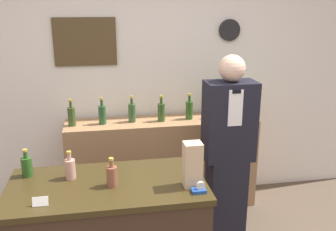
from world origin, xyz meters
name	(u,v)px	position (x,y,z in m)	size (l,w,h in m)	color
back_wall	(141,75)	(0.00, 2.00, 1.35)	(5.20, 0.09, 2.70)	silver
back_shelf	(163,164)	(0.18, 1.74, 0.47)	(1.91, 0.41, 0.94)	#9E754C
shopkeeper	(228,152)	(0.64, 1.08, 0.83)	(0.42, 0.27, 1.67)	black
potted_plant	(237,98)	(0.96, 1.77, 1.13)	(0.28, 0.28, 0.35)	#B27047
paper_bag	(192,165)	(0.15, 0.36, 1.08)	(0.12, 0.11, 0.30)	tan
tape_dispenser	(199,189)	(0.18, 0.26, 0.95)	(0.09, 0.06, 0.07)	#1E4799
price_card_left	(40,202)	(-0.78, 0.26, 0.96)	(0.09, 0.02, 0.06)	white
counter_bottle_0	(27,166)	(-0.92, 0.69, 1.00)	(0.07, 0.07, 0.20)	#254F1B
counter_bottle_1	(70,168)	(-0.63, 0.60, 1.00)	(0.07, 0.07, 0.20)	tan
counter_bottle_2	(112,176)	(-0.36, 0.44, 1.00)	(0.07, 0.07, 0.20)	brown
shelf_bottle_0	(72,116)	(-0.70, 1.72, 1.04)	(0.07, 0.07, 0.26)	#344A1F
shelf_bottle_1	(102,114)	(-0.41, 1.73, 1.04)	(0.07, 0.07, 0.26)	#284E2B
shelf_bottle_2	(132,112)	(-0.12, 1.75, 1.04)	(0.07, 0.07, 0.26)	#31512A
shelf_bottle_3	(161,111)	(0.17, 1.72, 1.04)	(0.07, 0.07, 0.26)	#314D21
shelf_bottle_4	(189,109)	(0.45, 1.74, 1.04)	(0.07, 0.07, 0.26)	#2B541D
shelf_bottle_5	(217,108)	(0.74, 1.73, 1.04)	(0.07, 0.07, 0.26)	#2E5225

